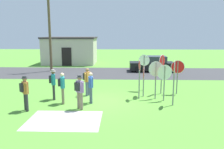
% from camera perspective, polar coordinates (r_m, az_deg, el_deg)
% --- Properties ---
extents(ground_plane, '(80.00, 80.00, 0.00)m').
position_cam_1_polar(ground_plane, '(12.93, -3.68, -6.69)').
color(ground_plane, '#518E33').
extents(street_asphalt, '(60.00, 6.40, 0.01)m').
position_cam_1_polar(street_asphalt, '(21.94, -1.37, 0.44)').
color(street_asphalt, '#38383A').
rests_on(street_asphalt, ground).
extents(concrete_path, '(3.20, 2.40, 0.01)m').
position_cam_1_polar(concrete_path, '(10.50, -11.71, -11.00)').
color(concrete_path, '#ADAAA3').
rests_on(concrete_path, ground).
extents(building_background, '(6.30, 4.47, 3.24)m').
position_cam_1_polar(building_background, '(28.88, -10.25, 5.92)').
color(building_background, beige).
rests_on(building_background, ground).
extents(utility_pole, '(1.80, 0.24, 8.39)m').
position_cam_1_polar(utility_pole, '(23.40, -15.22, 11.47)').
color(utility_pole, brown).
rests_on(utility_pole, ground).
extents(parked_car_on_street, '(4.31, 2.04, 1.51)m').
position_cam_1_polar(parked_car_on_street, '(23.04, 9.93, 2.49)').
color(parked_car_on_street, black).
rests_on(parked_car_on_street, ground).
extents(stop_sign_leaning_right, '(0.68, 0.29, 2.38)m').
position_cam_1_polar(stop_sign_leaning_right, '(15.17, 7.92, 2.06)').
color(stop_sign_leaning_right, slate).
rests_on(stop_sign_leaning_right, ground).
extents(stop_sign_tallest, '(0.83, 0.22, 2.04)m').
position_cam_1_polar(stop_sign_tallest, '(13.08, 12.85, -0.43)').
color(stop_sign_tallest, slate).
rests_on(stop_sign_tallest, ground).
extents(stop_sign_center_cluster, '(0.81, 0.18, 2.11)m').
position_cam_1_polar(stop_sign_center_cluster, '(14.75, 15.92, 0.83)').
color(stop_sign_center_cluster, slate).
rests_on(stop_sign_center_cluster, ground).
extents(stop_sign_low_front, '(0.19, 0.70, 2.39)m').
position_cam_1_polar(stop_sign_low_front, '(12.30, 15.10, -0.12)').
color(stop_sign_low_front, slate).
rests_on(stop_sign_low_front, ground).
extents(stop_sign_far_back, '(0.07, 0.85, 1.88)m').
position_cam_1_polar(stop_sign_far_back, '(13.76, 7.82, -0.27)').
color(stop_sign_far_back, slate).
rests_on(stop_sign_far_back, ground).
extents(stop_sign_rear_left, '(0.08, 0.61, 2.26)m').
position_cam_1_polar(stop_sign_rear_left, '(13.19, 6.78, 0.27)').
color(stop_sign_rear_left, slate).
rests_on(stop_sign_rear_left, ground).
extents(stop_sign_nearest, '(0.47, 0.69, 2.46)m').
position_cam_1_polar(stop_sign_nearest, '(14.49, 12.23, 1.84)').
color(stop_sign_nearest, slate).
rests_on(stop_sign_nearest, ground).
extents(stop_sign_rear_right, '(0.85, 0.25, 2.18)m').
position_cam_1_polar(stop_sign_rear_right, '(13.39, 10.77, 0.34)').
color(stop_sign_rear_right, slate).
rests_on(stop_sign_rear_right, ground).
extents(person_holding_notes, '(0.47, 0.48, 1.74)m').
position_cam_1_polar(person_holding_notes, '(11.92, -20.74, -3.80)').
color(person_holding_notes, '#2D2D33').
rests_on(person_holding_notes, ground).
extents(person_on_left, '(0.44, 0.53, 1.69)m').
position_cam_1_polar(person_on_left, '(13.94, -6.17, -1.31)').
color(person_on_left, '#4C5670').
rests_on(person_on_left, ground).
extents(person_with_sunhat, '(0.42, 0.55, 1.69)m').
position_cam_1_polar(person_with_sunhat, '(12.57, -12.23, -2.77)').
color(person_with_sunhat, '#7A6B56').
rests_on(person_with_sunhat, ground).
extents(person_near_signs, '(0.30, 0.56, 1.69)m').
position_cam_1_polar(person_near_signs, '(12.45, -5.27, -2.85)').
color(person_near_signs, '#4C5670').
rests_on(person_near_signs, ground).
extents(person_in_teal, '(0.43, 0.55, 1.74)m').
position_cam_1_polar(person_in_teal, '(13.46, -14.38, -1.87)').
color(person_in_teal, '#2D2D33').
rests_on(person_in_teal, ground).
extents(person_in_blue, '(0.48, 0.47, 1.74)m').
position_cam_1_polar(person_in_blue, '(11.48, -8.05, -3.74)').
color(person_in_blue, '#7A6B56').
rests_on(person_in_blue, ground).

